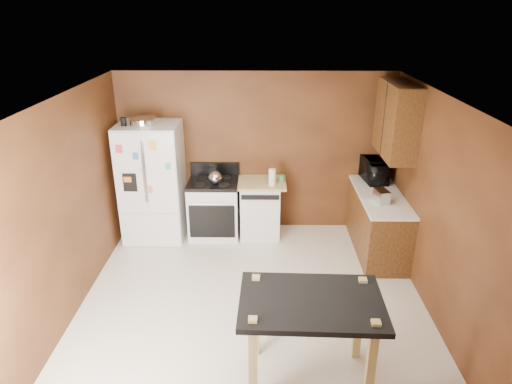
{
  "coord_description": "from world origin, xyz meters",
  "views": [
    {
      "loc": [
        0.1,
        -4.53,
        3.42
      ],
      "look_at": [
        0.03,
        0.85,
        1.18
      ],
      "focal_mm": 32.0,
      "sensor_mm": 36.0,
      "label": 1
    }
  ],
  "objects_px": {
    "gas_range": "(214,207)",
    "green_canister": "(282,178)",
    "pen_cup": "(123,122)",
    "toaster": "(381,196)",
    "paper_towel": "(272,177)",
    "microwave": "(374,171)",
    "dishwasher": "(260,208)",
    "refrigerator": "(153,182)",
    "kettle": "(215,178)",
    "island": "(311,312)",
    "roasting_pan": "(143,121)"
  },
  "relations": [
    {
      "from": "kettle",
      "to": "toaster",
      "type": "xyz_separation_m",
      "value": [
        2.32,
        -0.64,
        -0.01
      ]
    },
    {
      "from": "roasting_pan",
      "to": "refrigerator",
      "type": "height_order",
      "value": "roasting_pan"
    },
    {
      "from": "gas_range",
      "to": "roasting_pan",
      "type": "bearing_deg",
      "value": -174.7
    },
    {
      "from": "microwave",
      "to": "refrigerator",
      "type": "distance_m",
      "value": 3.37
    },
    {
      "from": "toaster",
      "to": "dishwasher",
      "type": "height_order",
      "value": "toaster"
    },
    {
      "from": "roasting_pan",
      "to": "island",
      "type": "relative_size",
      "value": 0.28
    },
    {
      "from": "kettle",
      "to": "refrigerator",
      "type": "relative_size",
      "value": 0.11
    },
    {
      "from": "roasting_pan",
      "to": "pen_cup",
      "type": "bearing_deg",
      "value": -165.45
    },
    {
      "from": "green_canister",
      "to": "microwave",
      "type": "relative_size",
      "value": 0.18
    },
    {
      "from": "kettle",
      "to": "refrigerator",
      "type": "height_order",
      "value": "refrigerator"
    },
    {
      "from": "roasting_pan",
      "to": "refrigerator",
      "type": "xyz_separation_m",
      "value": [
        0.04,
        0.03,
        -0.95
      ]
    },
    {
      "from": "roasting_pan",
      "to": "refrigerator",
      "type": "relative_size",
      "value": 0.21
    },
    {
      "from": "paper_towel",
      "to": "dishwasher",
      "type": "relative_size",
      "value": 0.28
    },
    {
      "from": "dishwasher",
      "to": "refrigerator",
      "type": "bearing_deg",
      "value": -177.01
    },
    {
      "from": "paper_towel",
      "to": "kettle",
      "type": "bearing_deg",
      "value": 179.99
    },
    {
      "from": "microwave",
      "to": "gas_range",
      "type": "xyz_separation_m",
      "value": [
        -2.45,
        -0.07,
        -0.59
      ]
    },
    {
      "from": "kettle",
      "to": "microwave",
      "type": "xyz_separation_m",
      "value": [
        2.4,
        0.19,
        0.05
      ]
    },
    {
      "from": "green_canister",
      "to": "dishwasher",
      "type": "distance_m",
      "value": 0.59
    },
    {
      "from": "kettle",
      "to": "microwave",
      "type": "height_order",
      "value": "microwave"
    },
    {
      "from": "toaster",
      "to": "microwave",
      "type": "distance_m",
      "value": 0.83
    },
    {
      "from": "gas_range",
      "to": "green_canister",
      "type": "bearing_deg",
      "value": 2.01
    },
    {
      "from": "green_canister",
      "to": "gas_range",
      "type": "bearing_deg",
      "value": -177.99
    },
    {
      "from": "kettle",
      "to": "green_canister",
      "type": "xyz_separation_m",
      "value": [
        1.0,
        0.15,
        -0.06
      ]
    },
    {
      "from": "roasting_pan",
      "to": "green_canister",
      "type": "height_order",
      "value": "roasting_pan"
    },
    {
      "from": "refrigerator",
      "to": "gas_range",
      "type": "relative_size",
      "value": 1.64
    },
    {
      "from": "refrigerator",
      "to": "gas_range",
      "type": "distance_m",
      "value": 1.01
    },
    {
      "from": "pen_cup",
      "to": "paper_towel",
      "type": "relative_size",
      "value": 0.49
    },
    {
      "from": "green_canister",
      "to": "dishwasher",
      "type": "xyz_separation_m",
      "value": [
        -0.32,
        -0.01,
        -0.49
      ]
    },
    {
      "from": "roasting_pan",
      "to": "microwave",
      "type": "height_order",
      "value": "roasting_pan"
    },
    {
      "from": "microwave",
      "to": "refrigerator",
      "type": "height_order",
      "value": "refrigerator"
    },
    {
      "from": "paper_towel",
      "to": "green_canister",
      "type": "bearing_deg",
      "value": 45.56
    },
    {
      "from": "island",
      "to": "microwave",
      "type": "bearing_deg",
      "value": 67.83
    },
    {
      "from": "dishwasher",
      "to": "green_canister",
      "type": "bearing_deg",
      "value": 2.15
    },
    {
      "from": "pen_cup",
      "to": "green_canister",
      "type": "distance_m",
      "value": 2.45
    },
    {
      "from": "kettle",
      "to": "paper_towel",
      "type": "bearing_deg",
      "value": -0.01
    },
    {
      "from": "toaster",
      "to": "microwave",
      "type": "height_order",
      "value": "microwave"
    },
    {
      "from": "pen_cup",
      "to": "green_canister",
      "type": "relative_size",
      "value": 1.21
    },
    {
      "from": "refrigerator",
      "to": "toaster",
      "type": "bearing_deg",
      "value": -11.87
    },
    {
      "from": "pen_cup",
      "to": "island",
      "type": "height_order",
      "value": "pen_cup"
    },
    {
      "from": "roasting_pan",
      "to": "paper_towel",
      "type": "bearing_deg",
      "value": -0.73
    },
    {
      "from": "toaster",
      "to": "gas_range",
      "type": "relative_size",
      "value": 0.22
    },
    {
      "from": "paper_towel",
      "to": "island",
      "type": "relative_size",
      "value": 0.19
    },
    {
      "from": "roasting_pan",
      "to": "gas_range",
      "type": "bearing_deg",
      "value": 5.3
    },
    {
      "from": "green_canister",
      "to": "microwave",
      "type": "xyz_separation_m",
      "value": [
        1.41,
        0.04,
        0.11
      ]
    },
    {
      "from": "paper_towel",
      "to": "microwave",
      "type": "relative_size",
      "value": 0.45
    },
    {
      "from": "kettle",
      "to": "green_canister",
      "type": "distance_m",
      "value": 1.01
    },
    {
      "from": "paper_towel",
      "to": "gas_range",
      "type": "bearing_deg",
      "value": 172.89
    },
    {
      "from": "pen_cup",
      "to": "roasting_pan",
      "type": "bearing_deg",
      "value": 14.55
    },
    {
      "from": "microwave",
      "to": "dishwasher",
      "type": "relative_size",
      "value": 0.62
    },
    {
      "from": "pen_cup",
      "to": "toaster",
      "type": "height_order",
      "value": "pen_cup"
    }
  ]
}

